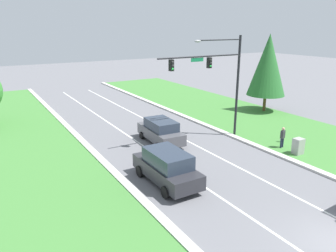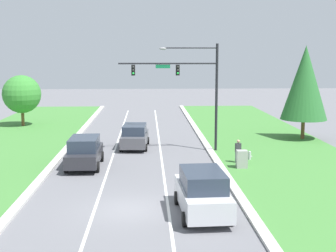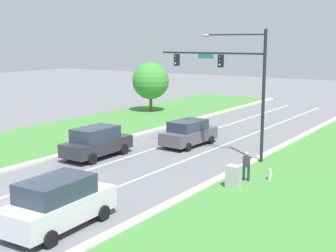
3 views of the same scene
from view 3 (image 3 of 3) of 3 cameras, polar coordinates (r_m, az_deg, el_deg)
name	(u,v)px [view 3 (image 3 of 3)]	position (r m, az deg, el deg)	size (l,w,h in m)	color
ground_plane	(22,206)	(23.06, -17.41, -9.32)	(160.00, 160.00, 0.00)	slate
curb_strip_right	(115,232)	(19.18, -6.52, -12.74)	(0.50, 90.00, 0.15)	beige
lane_stripe_inner_right	(48,214)	(21.75, -14.39, -10.37)	(0.14, 81.00, 0.01)	white
traffic_signal_mast	(233,74)	(30.09, 7.93, 6.28)	(7.58, 0.41, 8.29)	black
graphite_suv	(189,133)	(34.13, 2.54, -0.84)	(2.35, 4.96, 1.90)	#4C4C51
silver_suv	(58,203)	(19.76, -13.27, -9.11)	(2.47, 5.13, 2.14)	silver
charcoal_suv	(97,142)	(31.02, -8.70, -1.93)	(2.25, 5.06, 2.03)	#28282D
utility_cabinet	(233,177)	(24.56, 7.99, -6.21)	(0.70, 0.60, 1.24)	#9E9E99
pedestrian	(246,165)	(25.75, 9.54, -4.74)	(0.42, 0.31, 1.69)	#232842
fire_hydrant	(270,175)	(26.31, 12.30, -5.85)	(0.34, 0.20, 0.70)	#B7B7BC
oak_near_left_tree	(151,81)	(50.10, -2.13, 5.53)	(3.94, 3.94, 5.36)	brown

